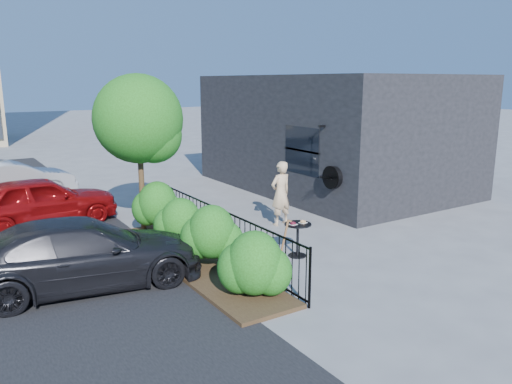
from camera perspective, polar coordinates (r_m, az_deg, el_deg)
ground at (r=11.89m, az=2.67°, el=-6.12°), size 120.00×120.00×0.00m
shop_building at (r=18.30m, az=8.68°, el=6.76°), size 6.22×9.00×4.00m
fence at (r=10.96m, az=-3.74°, el=-4.70°), size 0.05×6.05×1.10m
planting_bed at (r=10.82m, az=-6.97°, el=-7.90°), size 1.30×6.00×0.08m
shrubs at (r=10.74m, az=-6.81°, el=-4.35°), size 1.10×5.60×1.24m
patio_tree at (r=12.72m, az=-12.93°, el=7.55°), size 2.20×2.20×3.94m
cafe_table at (r=11.05m, az=4.79°, el=-4.77°), size 0.60×0.60×0.80m
woman at (r=13.36m, az=2.84°, el=-0.16°), size 0.67×0.48×1.74m
shovel at (r=9.64m, az=2.83°, el=-7.21°), size 0.42×0.16×1.25m
car_red at (r=14.58m, az=-23.38°, el=-0.92°), size 3.98×1.73×1.33m
car_silver at (r=18.09m, az=-26.11°, el=1.18°), size 3.99×1.75×1.27m
car_darkgrey at (r=9.95m, az=-19.17°, el=-6.66°), size 4.68×2.41×1.30m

